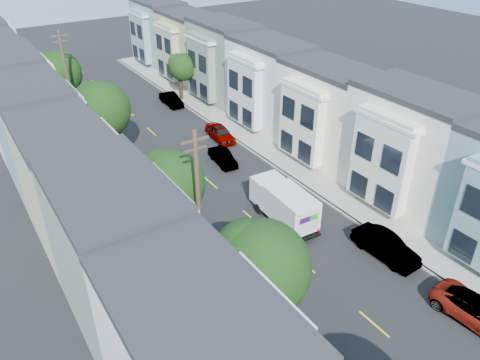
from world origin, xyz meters
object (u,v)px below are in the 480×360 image
Objects in this scene: parked_right_a at (477,311)px; parked_right_b at (386,247)px; utility_pole_near at (199,213)px; tree_c at (169,185)px; fedex_truck at (284,203)px; parked_left_d at (163,201)px; parked_right_d at (171,100)px; tree_b at (259,269)px; utility_pole_far at (68,83)px; lead_sedan at (223,158)px; tree_d at (100,111)px; tree_far_r at (182,68)px; tree_e at (58,74)px; parked_right_c at (220,133)px; parked_left_c at (242,288)px.

parked_right_a is 1.07× the size of parked_right_b.
tree_c is at bearing 90.04° from utility_pole_near.
fedex_truck is 9.10m from parked_left_d.
parked_right_b reaches higher than parked_right_d.
tree_b is 1.69× the size of parked_right_b.
utility_pole_far is 2.73× the size of lead_sedan.
tree_b is at bearing -107.11° from parked_right_d.
tree_c is at bearing -90.00° from tree_d.
utility_pole_near is at bearing 89.98° from tree_b.
tree_d reaches higher than tree_b.
lead_sedan is 0.71× the size of parked_left_d.
utility_pole_near is 30.03m from parked_right_d.
parked_left_d is 21.77m from parked_right_a.
utility_pole_far reaches higher than parked_right_b.
utility_pole_near is at bearing -99.38° from parked_left_d.
utility_pole_far is (0.00, 26.00, 0.00)m from utility_pole_near.
tree_far_r is at bearing 82.11° from parked_right_a.
tree_e is at bearing 90.00° from tree_b.
tree_c is 1.97× the size of lead_sedan.
parked_right_d is (0.00, 31.77, -0.10)m from parked_right_b.
utility_pole_far is at bearing 90.00° from utility_pole_near.
lead_sedan is at bearing -112.95° from parked_right_c.
tree_b reaches higher than parked_right_d.
tree_e is 32.71m from parked_left_c.
tree_b is 12.22m from parked_right_b.
parked_right_a is (-1.99, -39.16, -3.15)m from tree_far_r.
parked_right_a is at bearing -73.37° from fedex_truck.
tree_e is 1.99× the size of lead_sedan.
parked_left_d is at bearing -135.55° from parked_right_c.
tree_c is 6.56m from parked_left_d.
fedex_truck is 7.45m from parked_right_b.
tree_b is at bearing -90.00° from tree_e.
parked_right_a is at bearing -44.00° from utility_pole_near.
parked_left_c is 10.92m from parked_left_d.
utility_pole_far is 28.68m from parked_left_c.
parked_right_a is (11.20, -4.97, -4.70)m from tree_b.
parked_right_d is (11.20, 27.50, -4.49)m from utility_pole_near.
tree_e is at bearing 90.03° from utility_pole_far.
parked_right_d is (2.32, 15.22, 0.05)m from lead_sedan.
fedex_truck is 25.31m from parked_right_d.
lead_sedan is (8.88, -13.72, -4.54)m from utility_pole_far.
tree_far_r reaches higher than parked_right_b.
tree_e is 18.04m from parked_right_c.
lead_sedan is at bearing -25.30° from tree_d.
parked_left_c is at bearing -111.05° from tree_far_r.
parked_left_d is (-7.48, -3.66, 0.11)m from lead_sedan.
parked_left_d is at bearing -79.88° from tree_d.
tree_c reaches higher than lead_sedan.
utility_pole_near is 1.94× the size of parked_left_d.
lead_sedan is (8.88, -4.20, -4.97)m from tree_d.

